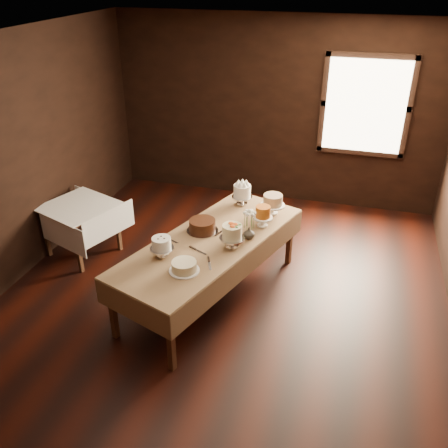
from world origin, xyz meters
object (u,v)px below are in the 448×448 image
(cake_caramel, at_px, (263,217))
(cake_cream, at_px, (184,267))
(side_table, at_px, (79,211))
(flower_vase, at_px, (249,233))
(cake_speckled, at_px, (273,205))
(cake_flowers, at_px, (232,237))
(cake_server_b, at_px, (210,266))
(cake_server_c, at_px, (224,230))
(display_table, at_px, (211,244))
(cake_meringue, at_px, (242,195))
(cake_chocolate, at_px, (202,226))
(cake_swirl, at_px, (162,248))
(cake_server_d, at_px, (245,239))
(cake_server_e, at_px, (173,241))
(cake_server_a, at_px, (201,252))

(cake_caramel, xyz_separation_m, cake_cream, (-0.55, -1.11, -0.06))
(side_table, relative_size, flower_vase, 7.95)
(cake_speckled, relative_size, cake_flowers, 1.10)
(cake_server_b, xyz_separation_m, flower_vase, (0.25, 0.64, 0.06))
(side_table, height_order, cake_caramel, cake_caramel)
(side_table, xyz_separation_m, cake_server_c, (1.98, -0.20, 0.14))
(side_table, bearing_deg, cake_flowers, -13.64)
(cake_caramel, height_order, cake_cream, cake_caramel)
(display_table, relative_size, cake_meringue, 9.66)
(cake_meringue, bearing_deg, cake_cream, -96.63)
(cake_chocolate, relative_size, cake_swirl, 1.67)
(cake_server_d, bearing_deg, cake_server_c, 118.22)
(cake_chocolate, relative_size, cake_server_e, 1.73)
(cake_meringue, relative_size, cake_swirl, 1.09)
(cake_cream, bearing_deg, cake_flowers, 59.38)
(cake_chocolate, height_order, cake_server_d, cake_chocolate)
(cake_flowers, distance_m, cake_server_d, 0.26)
(side_table, distance_m, cake_chocolate, 1.79)
(cake_server_b, bearing_deg, cake_server_e, -146.14)
(side_table, distance_m, cake_caramel, 2.39)
(side_table, height_order, cake_server_c, cake_server_c)
(display_table, relative_size, cake_chocolate, 6.33)
(cake_server_b, height_order, flower_vase, flower_vase)
(cake_swirl, bearing_deg, cake_cream, -31.56)
(cake_server_c, xyz_separation_m, flower_vase, (0.31, -0.10, 0.06))
(cake_caramel, xyz_separation_m, cake_server_e, (-0.87, -0.60, -0.11))
(cake_server_b, bearing_deg, display_table, 173.85)
(cake_server_e, height_order, flower_vase, flower_vase)
(cake_meringue, distance_m, cake_cream, 1.59)
(cake_server_d, height_order, flower_vase, flower_vase)
(cake_speckled, distance_m, cake_server_d, 0.70)
(cake_chocolate, bearing_deg, cake_server_b, -65.83)
(cake_flowers, xyz_separation_m, flower_vase, (0.13, 0.23, -0.05))
(cake_swirl, bearing_deg, cake_server_b, -4.06)
(cake_speckled, relative_size, cake_server_c, 1.34)
(cake_caramel, xyz_separation_m, cake_server_b, (-0.33, -0.95, -0.11))
(cake_server_c, height_order, flower_vase, flower_vase)
(side_table, distance_m, cake_meringue, 2.09)
(cake_speckled, distance_m, cake_server_e, 1.32)
(cake_caramel, xyz_separation_m, cake_chocolate, (-0.62, -0.31, -0.05))
(cake_caramel, distance_m, cake_cream, 1.24)
(cake_flowers, xyz_separation_m, cake_swirl, (-0.64, -0.37, -0.02))
(side_table, bearing_deg, cake_meringue, 13.74)
(cake_server_e, bearing_deg, cake_server_b, -11.60)
(cake_meringue, xyz_separation_m, flower_vase, (0.28, -0.79, -0.06))
(cake_server_e, bearing_deg, cake_speckled, 67.58)
(side_table, distance_m, cake_server_d, 2.29)
(side_table, bearing_deg, cake_speckled, 8.35)
(cake_server_a, bearing_deg, cake_chocolate, 131.26)
(cake_server_c, xyz_separation_m, cake_server_e, (-0.47, -0.39, 0.00))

